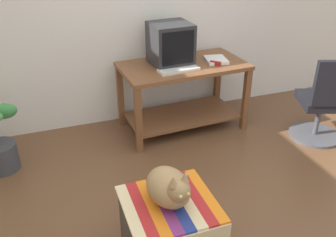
% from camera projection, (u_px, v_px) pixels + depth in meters
% --- Properties ---
extents(desk, '(1.30, 0.74, 0.71)m').
position_uv_depth(desk, '(183.00, 85.00, 3.81)').
color(desk, brown).
rests_on(desk, ground_plane).
extents(tv_monitor, '(0.41, 0.40, 0.41)m').
position_uv_depth(tv_monitor, '(170.00, 44.00, 3.62)').
color(tv_monitor, '#28282B').
rests_on(tv_monitor, desk).
extents(keyboard, '(0.41, 0.19, 0.02)m').
position_uv_depth(keyboard, '(179.00, 70.00, 3.53)').
color(keyboard, beige).
rests_on(keyboard, desk).
extents(book, '(0.25, 0.28, 0.03)m').
position_uv_depth(book, '(216.00, 60.00, 3.77)').
color(book, white).
rests_on(book, desk).
extents(ottoman_with_blanket, '(0.57, 0.56, 0.44)m').
position_uv_depth(ottoman_with_blanket, '(169.00, 229.00, 2.38)').
color(ottoman_with_blanket, '#4C4238').
rests_on(ottoman_with_blanket, ground_plane).
extents(cat, '(0.36, 0.40, 0.29)m').
position_uv_depth(cat, '(170.00, 187.00, 2.23)').
color(cat, '#9E7A4C').
rests_on(cat, ottoman_with_blanket).
extents(office_chair, '(0.54, 0.54, 0.89)m').
position_uv_depth(office_chair, '(323.00, 105.00, 3.61)').
color(office_chair, '#4C4C51').
rests_on(office_chair, ground_plane).
extents(stapler, '(0.10, 0.10, 0.04)m').
position_uv_depth(stapler, '(215.00, 63.00, 3.66)').
color(stapler, '#A31E1E').
rests_on(stapler, desk).
extents(pen, '(0.11, 0.10, 0.01)m').
position_uv_depth(pen, '(213.00, 60.00, 3.79)').
color(pen, black).
rests_on(pen, desk).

